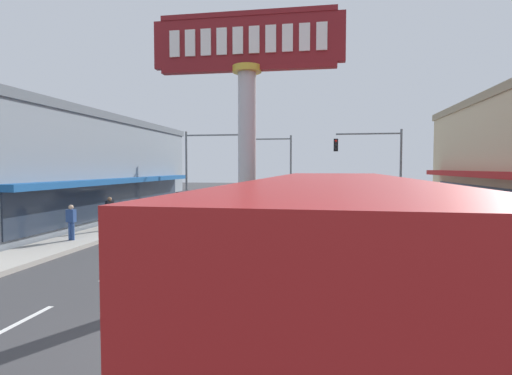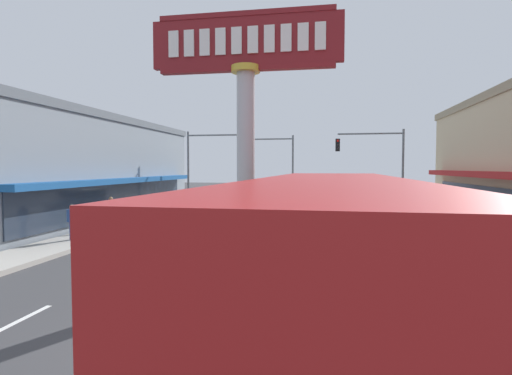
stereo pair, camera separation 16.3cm
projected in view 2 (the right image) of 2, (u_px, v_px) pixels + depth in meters
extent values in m
plane|color=#3A3A3D|center=(194.00, 345.00, 7.75)|extent=(160.00, 160.00, 0.00)
cube|color=gray|center=(286.00, 220.00, 25.45)|extent=(1.93, 52.00, 0.14)
cube|color=#ADA89E|center=(143.00, 221.00, 24.99)|extent=(2.38, 60.00, 0.18)
cube|color=#ADA89E|center=(440.00, 228.00, 21.98)|extent=(2.38, 60.00, 0.18)
cube|color=silver|center=(16.00, 322.00, 8.87)|extent=(0.14, 2.20, 0.01)
cube|color=silver|center=(117.00, 272.00, 13.20)|extent=(0.14, 2.20, 0.01)
cube|color=silver|center=(169.00, 246.00, 17.53)|extent=(0.14, 2.20, 0.01)
cube|color=silver|center=(200.00, 230.00, 21.86)|extent=(0.14, 2.20, 0.01)
cube|color=silver|center=(221.00, 220.00, 26.19)|extent=(0.14, 2.20, 0.01)
cube|color=silver|center=(236.00, 212.00, 30.52)|extent=(0.14, 2.20, 0.01)
cube|color=silver|center=(247.00, 207.00, 34.85)|extent=(0.14, 2.20, 0.01)
cube|color=silver|center=(256.00, 203.00, 39.17)|extent=(0.14, 2.20, 0.01)
cube|color=silver|center=(421.00, 353.00, 7.40)|extent=(0.14, 2.20, 0.01)
cube|color=silver|center=(386.00, 285.00, 11.73)|extent=(0.14, 2.20, 0.01)
cube|color=silver|center=(369.00, 253.00, 16.06)|extent=(0.14, 2.20, 0.01)
cube|color=silver|center=(360.00, 235.00, 20.39)|extent=(0.14, 2.20, 0.01)
cube|color=silver|center=(354.00, 223.00, 24.72)|extent=(0.14, 2.20, 0.01)
cube|color=silver|center=(350.00, 215.00, 29.05)|extent=(0.14, 2.20, 0.01)
cube|color=silver|center=(347.00, 209.00, 33.38)|extent=(0.14, 2.20, 0.01)
cube|color=silver|center=(344.00, 204.00, 37.71)|extent=(0.14, 2.20, 0.01)
cube|color=yellow|center=(268.00, 221.00, 25.65)|extent=(0.12, 52.00, 0.01)
cube|color=yellow|center=(304.00, 222.00, 25.26)|extent=(0.12, 52.00, 0.01)
cylinder|color=#B7332D|center=(246.00, 237.00, 12.77)|extent=(1.22, 1.22, 2.19)
cylinder|color=gold|center=(246.00, 201.00, 12.71)|extent=(1.28, 1.28, 0.12)
cylinder|color=#B7B7BC|center=(246.00, 135.00, 12.60)|extent=(0.57, 0.57, 4.29)
cylinder|color=gold|center=(246.00, 69.00, 12.50)|extent=(0.91, 0.91, 0.20)
cube|color=maroon|center=(246.00, 42.00, 12.46)|extent=(6.04, 0.24, 1.50)
cube|color=maroon|center=(246.00, 15.00, 12.41)|extent=(5.55, 0.29, 0.16)
cube|color=maroon|center=(246.00, 69.00, 12.50)|extent=(5.55, 0.29, 0.16)
cube|color=white|center=(174.00, 44.00, 12.71)|extent=(0.33, 0.06, 0.82)
cube|color=white|center=(189.00, 43.00, 12.62)|extent=(0.33, 0.06, 0.82)
cube|color=white|center=(205.00, 42.00, 12.53)|extent=(0.33, 0.06, 0.82)
cube|color=white|center=(220.00, 42.00, 12.44)|extent=(0.33, 0.06, 0.82)
cube|color=white|center=(237.00, 41.00, 12.35)|extent=(0.33, 0.06, 0.82)
cube|color=white|center=(253.00, 40.00, 12.26)|extent=(0.33, 0.06, 0.82)
cube|color=white|center=(269.00, 39.00, 12.18)|extent=(0.33, 0.06, 0.82)
cube|color=white|center=(286.00, 38.00, 12.09)|extent=(0.33, 0.06, 0.82)
cube|color=white|center=(303.00, 37.00, 12.00)|extent=(0.33, 0.06, 0.82)
cube|color=white|center=(320.00, 36.00, 11.91)|extent=(0.33, 0.06, 0.82)
cube|color=gray|center=(55.00, 172.00, 25.67)|extent=(9.09, 22.79, 6.25)
cube|color=slate|center=(54.00, 120.00, 25.50)|extent=(9.28, 23.24, 0.45)
cube|color=#195193|center=(128.00, 180.00, 24.83)|extent=(0.90, 19.37, 0.30)
cube|color=#283342|center=(122.00, 199.00, 24.96)|extent=(0.08, 18.68, 2.00)
cube|color=#B21E1E|center=(496.00, 175.00, 18.02)|extent=(0.90, 20.28, 0.30)
cube|color=#283342|center=(505.00, 211.00, 18.03)|extent=(0.08, 19.56, 2.00)
cylinder|color=slate|center=(188.00, 172.00, 30.81)|extent=(0.16, 0.16, 6.20)
cylinder|color=slate|center=(217.00, 135.00, 30.27)|extent=(4.62, 0.12, 0.12)
cube|color=black|center=(246.00, 145.00, 29.76)|extent=(0.32, 0.24, 0.92)
sphere|color=red|center=(246.00, 141.00, 29.60)|extent=(0.17, 0.17, 0.17)
sphere|color=black|center=(246.00, 145.00, 29.62)|extent=(0.17, 0.17, 0.17)
sphere|color=black|center=(246.00, 149.00, 29.63)|extent=(0.17, 0.17, 0.17)
cylinder|color=slate|center=(403.00, 172.00, 28.70)|extent=(0.16, 0.16, 6.20)
cylinder|color=slate|center=(370.00, 134.00, 28.96)|extent=(4.62, 0.12, 0.12)
cube|color=black|center=(338.00, 145.00, 29.24)|extent=(0.32, 0.24, 0.92)
sphere|color=red|center=(338.00, 141.00, 29.08)|extent=(0.17, 0.17, 0.17)
sphere|color=black|center=(338.00, 145.00, 29.10)|extent=(0.17, 0.17, 0.17)
sphere|color=black|center=(338.00, 149.00, 29.11)|extent=(0.17, 0.17, 0.17)
cylinder|color=slate|center=(293.00, 171.00, 34.29)|extent=(0.16, 0.16, 6.20)
cylinder|color=slate|center=(270.00, 139.00, 34.49)|extent=(3.96, 0.12, 0.12)
cube|color=black|center=(247.00, 149.00, 34.71)|extent=(0.32, 0.24, 0.92)
sphere|color=black|center=(247.00, 145.00, 34.56)|extent=(0.17, 0.17, 0.17)
sphere|color=yellow|center=(247.00, 148.00, 34.57)|extent=(0.17, 0.17, 0.17)
sphere|color=black|center=(247.00, 152.00, 34.59)|extent=(0.17, 0.17, 0.17)
cube|color=#B21E1E|center=(331.00, 257.00, 7.30)|extent=(2.73, 11.25, 2.90)
cube|color=#283342|center=(331.00, 241.00, 7.29)|extent=(2.75, 11.03, 0.90)
cube|color=#283342|center=(333.00, 211.00, 12.74)|extent=(2.30, 0.13, 1.40)
cube|color=black|center=(333.00, 180.00, 12.69)|extent=(1.75, 0.12, 0.30)
cylinder|color=black|center=(289.00, 275.00, 10.99)|extent=(0.30, 0.97, 0.96)
cylinder|color=black|center=(376.00, 280.00, 10.55)|extent=(0.30, 0.97, 0.96)
cube|color=silver|center=(390.00, 220.00, 21.42)|extent=(1.86, 4.34, 0.66)
cube|color=silver|center=(390.00, 209.00, 21.22)|extent=(1.60, 2.19, 0.60)
cube|color=#283342|center=(390.00, 213.00, 21.23)|extent=(1.64, 2.21, 0.24)
cylinder|color=black|center=(372.00, 222.00, 22.90)|extent=(0.23, 0.63, 0.62)
cylinder|color=black|center=(402.00, 223.00, 22.58)|extent=(0.23, 0.63, 0.62)
cylinder|color=black|center=(377.00, 229.00, 20.29)|extent=(0.23, 0.63, 0.62)
cylinder|color=black|center=(410.00, 230.00, 19.97)|extent=(0.23, 0.63, 0.62)
cylinder|color=black|center=(454.00, 328.00, 7.75)|extent=(0.24, 0.69, 0.68)
cube|color=black|center=(195.00, 209.00, 26.20)|extent=(2.07, 4.67, 0.80)
cube|color=black|center=(196.00, 197.00, 26.34)|extent=(1.78, 2.91, 0.80)
cube|color=#283342|center=(196.00, 201.00, 26.35)|extent=(1.82, 2.94, 0.24)
cylinder|color=black|center=(203.00, 218.00, 24.69)|extent=(0.25, 0.69, 0.68)
cylinder|color=black|center=(175.00, 217.00, 24.92)|extent=(0.25, 0.69, 0.68)
cylinder|color=black|center=(214.00, 213.00, 27.51)|extent=(0.25, 0.69, 0.68)
cylinder|color=black|center=(189.00, 212.00, 27.74)|extent=(0.25, 0.69, 0.68)
cylinder|color=#2D4C8C|center=(71.00, 231.00, 18.05)|extent=(0.14, 0.14, 0.81)
cylinder|color=#2D4C8C|center=(74.00, 231.00, 18.02)|extent=(0.14, 0.14, 0.81)
cube|color=#2D4C8C|center=(72.00, 216.00, 18.00)|extent=(0.42, 0.26, 0.56)
sphere|color=beige|center=(72.00, 207.00, 17.98)|extent=(0.22, 0.22, 0.22)
cylinder|color=#336B3D|center=(110.00, 221.00, 21.03)|extent=(0.14, 0.14, 0.88)
cylinder|color=#336B3D|center=(112.00, 221.00, 21.01)|extent=(0.14, 0.14, 0.88)
cube|color=black|center=(111.00, 207.00, 20.98)|extent=(0.36, 0.45, 0.63)
sphere|color=#8C6647|center=(111.00, 199.00, 20.96)|extent=(0.22, 0.22, 0.22)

